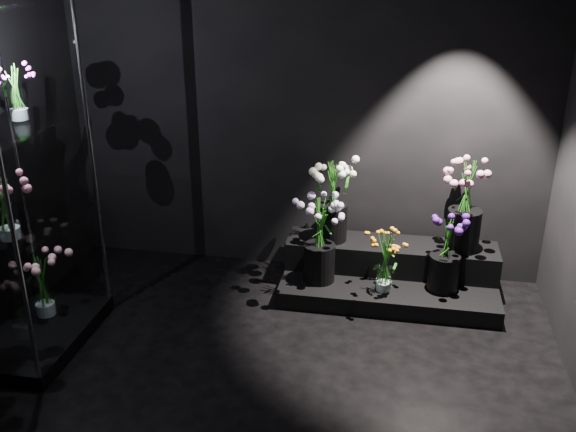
# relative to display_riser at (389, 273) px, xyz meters

# --- Properties ---
(floor) EXTENTS (4.00, 4.00, 0.00)m
(floor) POSITION_rel_display_riser_xyz_m (-0.78, -1.66, -0.16)
(floor) COLOR black
(floor) RESTS_ON ground
(wall_back) EXTENTS (4.00, 0.00, 4.00)m
(wall_back) POSITION_rel_display_riser_xyz_m (-0.78, 0.34, 1.24)
(wall_back) COLOR black
(wall_back) RESTS_ON floor
(display_riser) EXTENTS (1.72, 0.76, 0.38)m
(display_riser) POSITION_rel_display_riser_xyz_m (0.00, 0.00, 0.00)
(display_riser) COLOR black
(display_riser) RESTS_ON floor
(display_case) EXTENTS (0.64, 1.06, 2.33)m
(display_case) POSITION_rel_display_riser_xyz_m (-2.44, -1.21, 1.01)
(display_case) COLOR black
(display_case) RESTS_ON floor
(bouquet_orange_bells) EXTENTS (0.28, 0.28, 0.49)m
(bouquet_orange_bells) POSITION_rel_display_riser_xyz_m (-0.04, -0.27, 0.24)
(bouquet_orange_bells) COLOR white
(bouquet_orange_bells) RESTS_ON display_riser
(bouquet_lilac) EXTENTS (0.41, 0.41, 0.70)m
(bouquet_lilac) POSITION_rel_display_riser_xyz_m (-0.56, -0.19, 0.39)
(bouquet_lilac) COLOR black
(bouquet_lilac) RESTS_ON display_riser
(bouquet_purple) EXTENTS (0.40, 0.40, 0.59)m
(bouquet_purple) POSITION_rel_display_riser_xyz_m (0.41, -0.17, 0.32)
(bouquet_purple) COLOR black
(bouquet_purple) RESTS_ON display_riser
(bouquet_cream_roses) EXTENTS (0.49, 0.49, 0.69)m
(bouquet_cream_roses) POSITION_rel_display_riser_xyz_m (-0.49, 0.09, 0.64)
(bouquet_cream_roses) COLOR black
(bouquet_cream_roses) RESTS_ON display_riser
(bouquet_pink_roses) EXTENTS (0.44, 0.44, 0.74)m
(bouquet_pink_roses) POSITION_rel_display_riser_xyz_m (0.55, 0.09, 0.63)
(bouquet_pink_roses) COLOR black
(bouquet_pink_roses) RESTS_ON display_riser
(bouquet_case_pink) EXTENTS (0.38, 0.38, 0.46)m
(bouquet_case_pink) POSITION_rel_display_riser_xyz_m (-2.39, -1.40, 0.99)
(bouquet_case_pink) COLOR white
(bouquet_case_pink) RESTS_ON display_case
(bouquet_case_magenta) EXTENTS (0.24, 0.24, 0.35)m
(bouquet_case_magenta) POSITION_rel_display_riser_xyz_m (-2.42, -1.05, 1.62)
(bouquet_case_magenta) COLOR white
(bouquet_case_magenta) RESTS_ON display_case
(bouquet_case_base_pink) EXTENTS (0.42, 0.42, 0.51)m
(bouquet_case_base_pink) POSITION_rel_display_riser_xyz_m (-2.48, -1.02, 0.22)
(bouquet_case_base_pink) COLOR white
(bouquet_case_base_pink) RESTS_ON display_case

